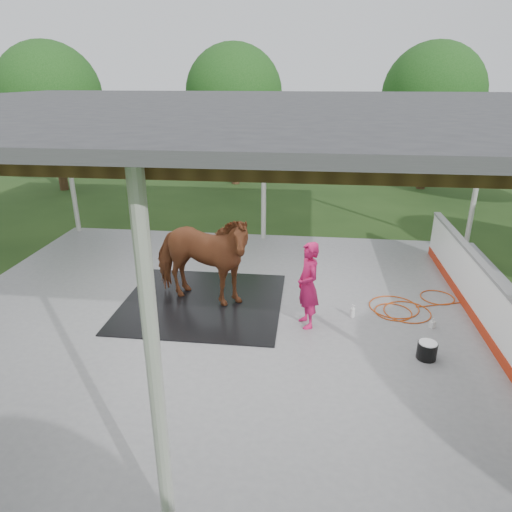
# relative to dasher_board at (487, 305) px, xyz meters

# --- Properties ---
(ground) EXTENTS (100.00, 100.00, 0.00)m
(ground) POSITION_rel_dasher_board_xyz_m (-4.60, 0.00, -0.59)
(ground) COLOR #1E3814
(concrete_slab) EXTENTS (12.00, 10.00, 0.05)m
(concrete_slab) POSITION_rel_dasher_board_xyz_m (-4.60, 0.00, -0.57)
(concrete_slab) COLOR slate
(concrete_slab) RESTS_ON ground
(pavilion_structure) EXTENTS (12.60, 10.60, 4.05)m
(pavilion_structure) POSITION_rel_dasher_board_xyz_m (-4.60, -0.00, 3.37)
(pavilion_structure) COLOR beige
(pavilion_structure) RESTS_ON ground
(dasher_board) EXTENTS (0.16, 8.00, 1.15)m
(dasher_board) POSITION_rel_dasher_board_xyz_m (0.00, 0.00, 0.00)
(dasher_board) COLOR #AA260E
(dasher_board) RESTS_ON concrete_slab
(tree_belt) EXTENTS (28.00, 28.00, 5.80)m
(tree_belt) POSITION_rel_dasher_board_xyz_m (-4.30, 0.90, 3.20)
(tree_belt) COLOR #382314
(tree_belt) RESTS_ON ground
(rubber_mat) EXTENTS (3.29, 3.08, 0.02)m
(rubber_mat) POSITION_rel_dasher_board_xyz_m (-5.46, 0.49, -0.53)
(rubber_mat) COLOR black
(rubber_mat) RESTS_ON concrete_slab
(horse) EXTENTS (2.52, 1.62, 1.97)m
(horse) POSITION_rel_dasher_board_xyz_m (-5.46, 0.49, 0.46)
(horse) COLOR brown
(horse) RESTS_ON rubber_mat
(handler) EXTENTS (0.59, 0.71, 1.67)m
(handler) POSITION_rel_dasher_board_xyz_m (-3.27, -0.17, 0.29)
(handler) COLOR #C31452
(handler) RESTS_ON concrete_slab
(wash_bucket) EXTENTS (0.33, 0.33, 0.30)m
(wash_bucket) POSITION_rel_dasher_board_xyz_m (-1.25, -1.06, -0.39)
(wash_bucket) COLOR black
(wash_bucket) RESTS_ON concrete_slab
(soap_bottle_a) EXTENTS (0.15, 0.15, 0.27)m
(soap_bottle_a) POSITION_rel_dasher_board_xyz_m (-2.38, 0.22, -0.41)
(soap_bottle_a) COLOR silver
(soap_bottle_a) RESTS_ON concrete_slab
(soap_bottle_b) EXTENTS (0.13, 0.13, 0.20)m
(soap_bottle_b) POSITION_rel_dasher_board_xyz_m (-0.91, -0.01, -0.44)
(soap_bottle_b) COLOR #338CD8
(soap_bottle_b) RESTS_ON concrete_slab
(hose_coil) EXTENTS (2.19, 1.57, 0.02)m
(hose_coil) POSITION_rel_dasher_board_xyz_m (-1.25, 0.74, -0.53)
(hose_coil) COLOR #AC3D0C
(hose_coil) RESTS_ON concrete_slab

